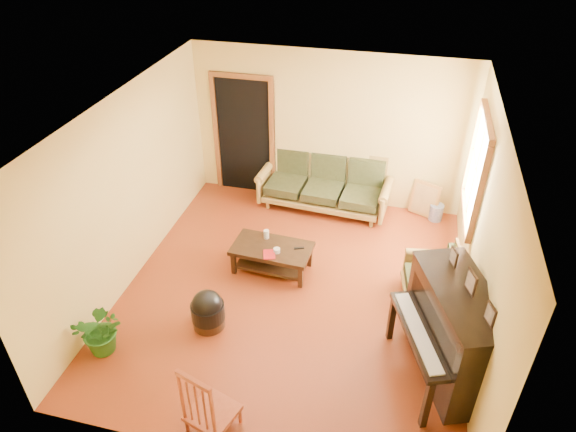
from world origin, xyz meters
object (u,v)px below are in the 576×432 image
(sofa, at_px, (324,184))
(potted_plant, at_px, (102,330))
(armchair, at_px, (431,276))
(piano, at_px, (453,335))
(footstool, at_px, (208,313))
(ceramic_crock, at_px, (436,212))
(coffee_table, at_px, (272,258))
(red_chair, at_px, (211,398))

(sofa, xyz_separation_m, potted_plant, (-1.95, -3.73, -0.14))
(armchair, distance_m, potted_plant, 4.16)
(piano, bearing_deg, footstool, 157.80)
(footstool, distance_m, ceramic_crock, 4.19)
(footstool, bearing_deg, sofa, 73.73)
(sofa, distance_m, footstool, 3.20)
(coffee_table, bearing_deg, piano, -28.90)
(red_chair, bearing_deg, sofa, 103.88)
(footstool, relative_size, red_chair, 0.44)
(red_chair, bearing_deg, coffee_table, 109.94)
(sofa, bearing_deg, armchair, -42.55)
(sofa, bearing_deg, coffee_table, -98.38)
(armchair, distance_m, red_chair, 3.27)
(piano, distance_m, ceramic_crock, 3.25)
(sofa, relative_size, coffee_table, 1.94)
(sofa, bearing_deg, piano, -53.16)
(piano, height_order, ceramic_crock, piano)
(piano, distance_m, potted_plant, 4.01)
(armchair, distance_m, footstool, 2.92)
(coffee_table, relative_size, red_chair, 1.15)
(potted_plant, bearing_deg, sofa, 62.37)
(armchair, height_order, red_chair, red_chair)
(piano, height_order, potted_plant, piano)
(sofa, distance_m, ceramic_crock, 1.90)
(coffee_table, distance_m, armchair, 2.20)
(sofa, distance_m, piano, 3.72)
(coffee_table, bearing_deg, potted_plant, -128.73)
(armchair, xyz_separation_m, piano, (0.22, -1.23, 0.23))
(coffee_table, xyz_separation_m, potted_plant, (-1.55, -1.93, 0.12))
(piano, bearing_deg, coffee_table, 130.26)
(piano, bearing_deg, sofa, 101.70)
(sofa, xyz_separation_m, coffee_table, (-0.41, -1.80, -0.26))
(armchair, bearing_deg, ceramic_crock, 78.36)
(footstool, bearing_deg, red_chair, -66.83)
(footstool, bearing_deg, armchair, 23.44)
(piano, bearing_deg, red_chair, -171.98)
(coffee_table, xyz_separation_m, red_chair, (0.09, -2.60, 0.28))
(piano, height_order, footstool, piano)
(footstool, height_order, ceramic_crock, footstool)
(coffee_table, height_order, red_chair, red_chair)
(red_chair, height_order, ceramic_crock, red_chair)
(armchair, height_order, footstool, armchair)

